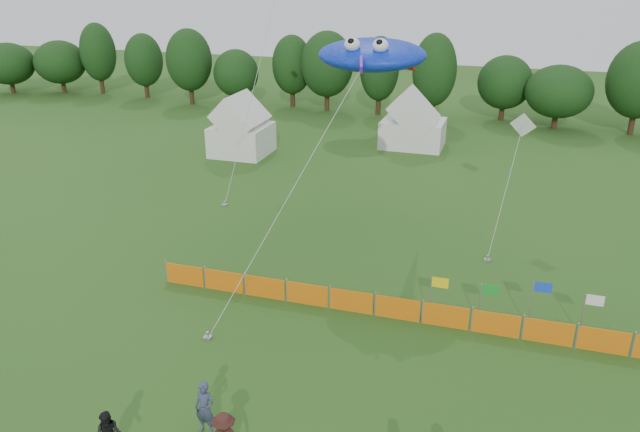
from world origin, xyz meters
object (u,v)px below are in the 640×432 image
(tent_right, at_px, (413,125))
(barrier_fence, at_px, (397,308))
(tent_left, at_px, (241,130))
(spectator_a, at_px, (205,408))
(stingray_kite, at_px, (374,54))

(tent_right, relative_size, barrier_fence, 0.23)
(tent_right, distance_m, barrier_fence, 27.00)
(tent_left, distance_m, tent_right, 13.81)
(spectator_a, bearing_deg, stingray_kite, 87.39)
(spectator_a, relative_size, stingray_kite, 0.10)
(tent_left, height_order, barrier_fence, tent_left)
(barrier_fence, bearing_deg, tent_left, 128.50)
(barrier_fence, xyz_separation_m, spectator_a, (-4.49, -8.60, 0.43))
(barrier_fence, xyz_separation_m, stingray_kite, (-3.01, 7.32, 9.37))
(spectator_a, bearing_deg, barrier_fence, 65.14)
(barrier_fence, height_order, stingray_kite, stingray_kite)
(tent_left, height_order, spectator_a, tent_left)
(tent_left, bearing_deg, spectator_a, -67.90)
(barrier_fence, relative_size, stingray_kite, 1.23)
(barrier_fence, distance_m, stingray_kite, 12.27)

